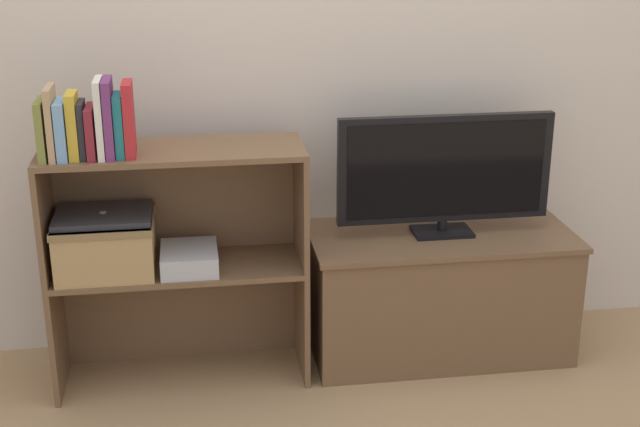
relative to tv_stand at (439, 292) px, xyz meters
The scene contains 19 objects.
ground_plane 0.58m from the tv_stand, 154.44° to the right, with size 16.00×16.00×0.00m, color #A37F56.
wall_back 1.10m from the tv_stand, 151.10° to the left, with size 10.00×0.05×2.40m.
tv_stand is the anchor object (origin of this frame).
tv 0.49m from the tv_stand, 90.00° to the right, with size 0.80×0.14×0.46m.
bookshelf_lower_tier 0.99m from the tv_stand, behind, with size 0.90×0.33×0.45m.
bookshelf_upper_tier 1.10m from the tv_stand, behind, with size 0.90×0.33×0.43m.
book_olive 1.58m from the tv_stand, behind, with size 0.03×0.15×0.20m.
book_tan 1.56m from the tv_stand, behind, with size 0.02×0.16×0.24m.
book_skyblue 1.52m from the tv_stand, behind, with size 0.03×0.15×0.19m.
book_mustard 1.50m from the tv_stand, behind, with size 0.03×0.13×0.22m.
book_charcoal 1.47m from the tv_stand, behind, with size 0.02×0.12×0.19m.
book_maroon 1.44m from the tv_stand, behind, with size 0.03×0.15×0.17m.
book_ivory 1.44m from the tv_stand, behind, with size 0.02×0.15×0.26m.
book_plum 1.41m from the tv_stand, behind, with size 0.03×0.15×0.26m.
book_teal 1.37m from the tv_stand, behind, with size 0.03×0.12×0.21m.
book_crimson 1.36m from the tv_stand, behind, with size 0.03×0.13×0.25m.
storage_basket_left 1.27m from the tv_stand, behind, with size 0.34×0.30×0.20m.
laptop 1.30m from the tv_stand, behind, with size 0.33×0.25×0.02m.
magazine_stack 0.98m from the tv_stand, behind, with size 0.20×0.23×0.07m.
Camera 1 is at (-0.44, -2.81, 1.70)m, focal length 50.00 mm.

